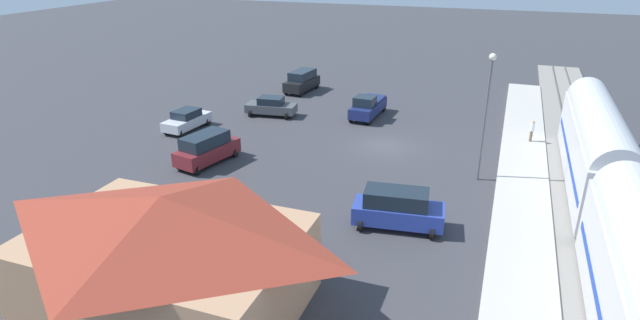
% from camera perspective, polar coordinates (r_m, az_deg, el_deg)
% --- Properties ---
extents(ground_plane, '(200.00, 200.00, 0.00)m').
position_cam_1_polar(ground_plane, '(40.55, 7.17, 1.50)').
color(ground_plane, '#38383D').
extents(railway_track, '(4.80, 70.00, 0.30)m').
position_cam_1_polar(railway_track, '(40.08, 27.00, -1.01)').
color(railway_track, gray).
rests_on(railway_track, ground).
extents(platform, '(3.20, 46.00, 0.30)m').
position_cam_1_polar(platform, '(39.68, 21.34, -0.18)').
color(platform, '#B7B2A8').
rests_on(platform, ground).
extents(station_building, '(11.59, 8.25, 5.25)m').
position_cam_1_polar(station_building, '(22.61, -16.44, -9.61)').
color(station_building, tan).
rests_on(station_building, ground).
extents(pedestrian_on_platform, '(0.36, 0.36, 1.71)m').
position_cam_1_polar(pedestrian_on_platform, '(43.32, 22.21, 3.14)').
color(pedestrian_on_platform, brown).
rests_on(pedestrian_on_platform, platform).
extents(sedan_silver, '(2.26, 4.66, 1.74)m').
position_cam_1_polar(sedan_silver, '(45.07, -14.39, 4.30)').
color(sedan_silver, silver).
rests_on(sedan_silver, ground).
extents(pickup_navy, '(2.22, 5.49, 2.14)m').
position_cam_1_polar(pickup_navy, '(47.15, 5.27, 5.91)').
color(pickup_navy, navy).
rests_on(pickup_navy, ground).
extents(suv_black, '(2.43, 5.07, 2.22)m').
position_cam_1_polar(suv_black, '(55.62, -1.99, 8.68)').
color(suv_black, black).
rests_on(suv_black, ground).
extents(suv_maroon, '(2.98, 5.21, 2.22)m').
position_cam_1_polar(suv_maroon, '(37.54, -12.32, 1.28)').
color(suv_maroon, maroon).
rests_on(suv_maroon, ground).
extents(sedan_charcoal, '(4.69, 2.69, 1.74)m').
position_cam_1_polar(sedan_charcoal, '(47.61, -5.38, 5.88)').
color(sedan_charcoal, '#47494F').
rests_on(sedan_charcoal, ground).
extents(suv_blue, '(5.11, 2.87, 2.22)m').
position_cam_1_polar(suv_blue, '(28.70, 8.50, -5.27)').
color(suv_blue, '#283D9E').
rests_on(suv_blue, ground).
extents(light_pole_near_platform, '(0.44, 0.44, 8.37)m').
position_cam_1_polar(light_pole_near_platform, '(34.35, 17.82, 5.89)').
color(light_pole_near_platform, '#515156').
rests_on(light_pole_near_platform, ground).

